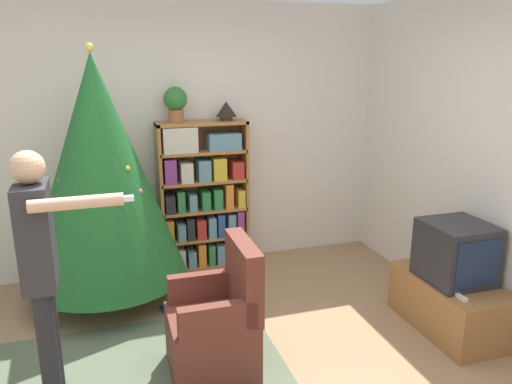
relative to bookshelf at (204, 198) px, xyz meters
name	(u,v)px	position (x,y,z in m)	size (l,w,h in m)	color
wall_back	(174,139)	(-0.24, 0.21, 0.56)	(8.00, 0.10, 2.60)	silver
bookshelf	(204,198)	(0.00, 0.00, 0.00)	(0.87, 0.27, 1.49)	#A8703D
tv_stand	(450,304)	(1.59, -1.75, -0.53)	(0.52, 0.93, 0.42)	#996638
television	(456,252)	(1.59, -1.76, -0.09)	(0.46, 0.49, 0.46)	#28282D
game_remote	(461,297)	(1.44, -2.03, -0.31)	(0.04, 0.12, 0.02)	white
christmas_tree	(100,170)	(-0.95, -0.41, 0.43)	(1.37, 1.37, 2.19)	#4C3323
armchair	(217,327)	(-0.28, -1.73, -0.41)	(0.58, 0.57, 0.92)	brown
standing_person	(41,263)	(-1.31, -1.79, 0.22)	(0.63, 0.47, 1.61)	#232328
potted_plant	(175,102)	(-0.24, 0.01, 0.94)	(0.22, 0.22, 0.33)	#935B38
table_lamp	(226,110)	(0.25, 0.01, 0.85)	(0.20, 0.20, 0.18)	#473828
book_pile_near_tree	(174,307)	(-0.44, -0.81, -0.71)	(0.23, 0.18, 0.05)	#284C93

